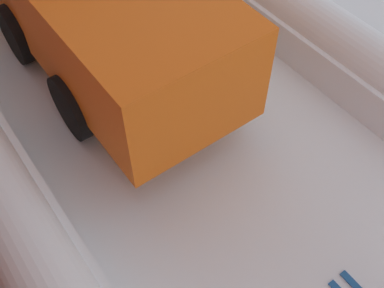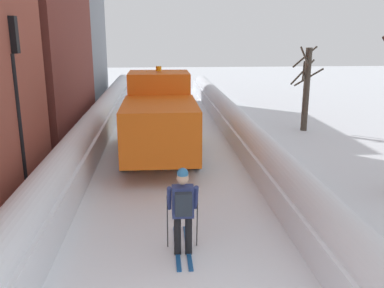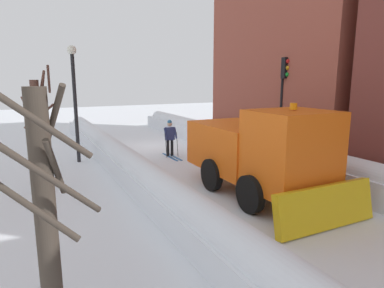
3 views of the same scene
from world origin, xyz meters
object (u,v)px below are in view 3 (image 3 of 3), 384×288
at_px(skier, 170,136).
at_px(street_lamp, 74,90).
at_px(bare_tree_near, 39,131).
at_px(bare_tree_mid, 47,221).
at_px(plow_truck, 260,151).
at_px(traffic_light_pole, 284,90).

relative_size(skier, street_lamp, 0.35).
distance_m(bare_tree_near, bare_tree_mid, 7.83).
bearing_deg(plow_truck, traffic_light_pole, -139.31).
distance_m(skier, street_lamp, 4.87).
height_order(plow_truck, skier, plow_truck).
bearing_deg(plow_truck, street_lamp, -57.87).
bearing_deg(traffic_light_pole, plow_truck, 40.69).
relative_size(plow_truck, street_lamp, 1.15).
relative_size(traffic_light_pole, bare_tree_near, 1.11).
xyz_separation_m(plow_truck, skier, (0.40, -6.55, -0.48)).
distance_m(plow_truck, bare_tree_mid, 7.64).
bearing_deg(bare_tree_mid, skier, -120.27).
relative_size(traffic_light_pole, street_lamp, 0.90).
relative_size(plow_truck, skier, 3.31).
height_order(street_lamp, bare_tree_mid, street_lamp).
distance_m(traffic_light_pole, bare_tree_near, 10.02).
xyz_separation_m(skier, street_lamp, (4.22, -0.81, 2.29)).
bearing_deg(traffic_light_pole, bare_tree_near, -4.47).
bearing_deg(skier, traffic_light_pole, 139.42).
height_order(skier, bare_tree_near, bare_tree_near).
bearing_deg(bare_tree_near, skier, -155.67).
xyz_separation_m(traffic_light_pole, bare_tree_mid, (10.14, 7.05, -1.31)).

